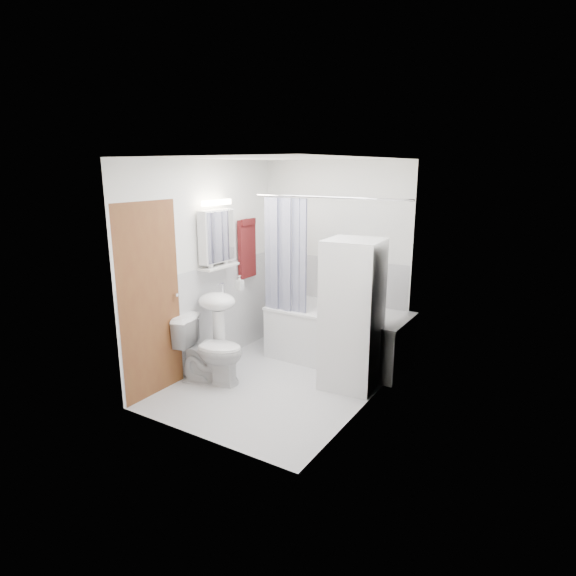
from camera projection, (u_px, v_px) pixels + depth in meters
The scene contains 20 objects.
floor at pixel (280, 383), 5.32m from camera, with size 2.60×2.60×0.00m, color #BCBCC1.
room_walls at pixel (279, 250), 4.95m from camera, with size 2.60×2.60×2.60m.
wainscot at pixel (293, 324), 5.41m from camera, with size 1.98×2.58×2.58m.
door at pixel (176, 295), 5.10m from camera, with size 0.05×2.00×2.00m.
bathtub at pixel (339, 333), 5.85m from camera, with size 1.69×0.80×0.64m.
tub_spout at pixel (366, 281), 5.88m from camera, with size 0.04×0.04×0.12m, color silver.
curtain_rod at pixel (329, 197), 5.17m from camera, with size 0.02×0.02×1.87m, color silver.
shower_curtain at pixel (285, 261), 5.64m from camera, with size 0.55×0.02×1.45m.
sink at pixel (218, 314), 5.43m from camera, with size 0.44×0.37×1.04m.
medicine_cabinet at pixel (217, 235), 5.47m from camera, with size 0.13×0.50×0.71m.
shelf at pixel (219, 266), 5.56m from camera, with size 0.18×0.54×0.03m, color silver.
shower_caddy at pixel (371, 267), 5.80m from camera, with size 0.22×0.06×0.02m, color silver.
towel at pixel (247, 247), 6.06m from camera, with size 0.07×0.31×0.76m.
washer_dryer at pixel (352, 315), 5.08m from camera, with size 0.62×0.61×1.60m.
toilet at pixel (210, 350), 5.27m from camera, with size 0.42×0.74×0.73m, color white.
soap_pump at pixel (240, 287), 5.65m from camera, with size 0.08×0.17×0.08m, color gray.
shelf_bottle at pixel (210, 265), 5.42m from camera, with size 0.07×0.18×0.07m, color gray.
shelf_cup at pixel (225, 259), 5.64m from camera, with size 0.10×0.09×0.10m, color gray.
shampoo_a at pixel (358, 259), 5.86m from camera, with size 0.13×0.17×0.13m, color gray.
shampoo_b at pixel (367, 262), 5.81m from camera, with size 0.08×0.21×0.08m, color #255594.
Camera 1 is at (2.64, -4.12, 2.32)m, focal length 30.00 mm.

